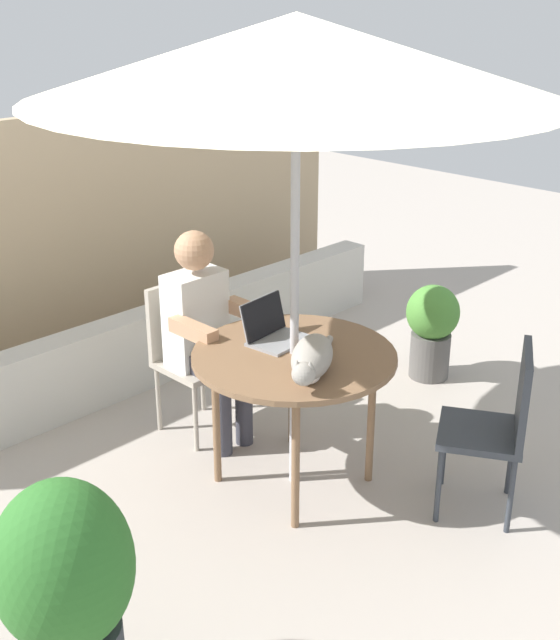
{
  "coord_description": "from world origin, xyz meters",
  "views": [
    {
      "loc": [
        -2.7,
        -2.57,
        2.48
      ],
      "look_at": [
        0.0,
        0.1,
        0.9
      ],
      "focal_mm": 45.97,
      "sensor_mm": 36.0,
      "label": 1
    }
  ],
  "objects_px": {
    "chair_empty": "(500,419)",
    "person_seated": "(204,326)",
    "potted_plant_by_chair": "(432,326)",
    "patio_table": "(294,364)",
    "laptop": "(271,329)",
    "potted_plant_near_fence": "(66,591)",
    "patio_umbrella": "(296,57)",
    "cat": "(311,359)",
    "chair_occupied": "(188,345)"
  },
  "relations": [
    {
      "from": "patio_table",
      "to": "chair_empty",
      "type": "height_order",
      "value": "chair_empty"
    },
    {
      "from": "chair_occupied",
      "to": "person_seated",
      "type": "distance_m",
      "value": 0.23
    },
    {
      "from": "potted_plant_by_chair",
      "to": "potted_plant_near_fence",
      "type": "bearing_deg",
      "value": -167.85
    },
    {
      "from": "patio_table",
      "to": "patio_umbrella",
      "type": "relative_size",
      "value": 0.43
    },
    {
      "from": "patio_umbrella",
      "to": "laptop",
      "type": "xyz_separation_m",
      "value": [
        0.04,
        0.2,
        -1.36
      ]
    },
    {
      "from": "potted_plant_by_chair",
      "to": "chair_occupied",
      "type": "bearing_deg",
      "value": 157.55
    },
    {
      "from": "chair_occupied",
      "to": "potted_plant_by_chair",
      "type": "distance_m",
      "value": 1.68
    },
    {
      "from": "chair_occupied",
      "to": "laptop",
      "type": "bearing_deg",
      "value": -86.92
    },
    {
      "from": "chair_occupied",
      "to": "potted_plant_near_fence",
      "type": "xyz_separation_m",
      "value": [
        -1.62,
        -1.32,
        0.01
      ]
    },
    {
      "from": "person_seated",
      "to": "patio_table",
      "type": "bearing_deg",
      "value": -90.0
    },
    {
      "from": "patio_table",
      "to": "chair_occupied",
      "type": "relative_size",
      "value": 1.17
    },
    {
      "from": "chair_occupied",
      "to": "potted_plant_near_fence",
      "type": "distance_m",
      "value": 2.09
    },
    {
      "from": "chair_empty",
      "to": "potted_plant_near_fence",
      "type": "bearing_deg",
      "value": 168.86
    },
    {
      "from": "chair_empty",
      "to": "laptop",
      "type": "height_order",
      "value": "laptop"
    },
    {
      "from": "patio_table",
      "to": "person_seated",
      "type": "relative_size",
      "value": 0.84
    },
    {
      "from": "patio_umbrella",
      "to": "cat",
      "type": "xyz_separation_m",
      "value": [
        -0.13,
        -0.23,
        -1.34
      ]
    },
    {
      "from": "patio_table",
      "to": "potted_plant_by_chair",
      "type": "height_order",
      "value": "patio_table"
    },
    {
      "from": "patio_table",
      "to": "laptop",
      "type": "distance_m",
      "value": 0.24
    },
    {
      "from": "chair_empty",
      "to": "laptop",
      "type": "xyz_separation_m",
      "value": [
        -0.47,
        1.09,
        0.29
      ]
    },
    {
      "from": "cat",
      "to": "potted_plant_near_fence",
      "type": "distance_m",
      "value": 1.55
    },
    {
      "from": "patio_umbrella",
      "to": "cat",
      "type": "distance_m",
      "value": 1.36
    },
    {
      "from": "person_seated",
      "to": "potted_plant_near_fence",
      "type": "bearing_deg",
      "value": -144.37
    },
    {
      "from": "chair_occupied",
      "to": "person_seated",
      "type": "relative_size",
      "value": 0.72
    },
    {
      "from": "patio_umbrella",
      "to": "person_seated",
      "type": "distance_m",
      "value": 1.64
    },
    {
      "from": "laptop",
      "to": "potted_plant_near_fence",
      "type": "xyz_separation_m",
      "value": [
        -1.66,
        -0.67,
        -0.28
      ]
    },
    {
      "from": "chair_occupied",
      "to": "chair_empty",
      "type": "height_order",
      "value": "same"
    },
    {
      "from": "patio_table",
      "to": "chair_occupied",
      "type": "distance_m",
      "value": 0.87
    },
    {
      "from": "patio_table",
      "to": "chair_occupied",
      "type": "bearing_deg",
      "value": 90.0
    },
    {
      "from": "person_seated",
      "to": "potted_plant_by_chair",
      "type": "relative_size",
      "value": 1.9
    },
    {
      "from": "patio_table",
      "to": "cat",
      "type": "xyz_separation_m",
      "value": [
        -0.13,
        -0.23,
        0.15
      ]
    },
    {
      "from": "chair_empty",
      "to": "person_seated",
      "type": "xyz_separation_m",
      "value": [
        -0.51,
        1.58,
        0.17
      ]
    },
    {
      "from": "patio_umbrella",
      "to": "patio_table",
      "type": "bearing_deg",
      "value": 0.0
    },
    {
      "from": "patio_umbrella",
      "to": "chair_occupied",
      "type": "xyz_separation_m",
      "value": [
        0.0,
        0.85,
        -1.65
      ]
    },
    {
      "from": "chair_empty",
      "to": "potted_plant_by_chair",
      "type": "distance_m",
      "value": 1.52
    },
    {
      "from": "patio_umbrella",
      "to": "chair_occupied",
      "type": "relative_size",
      "value": 2.73
    },
    {
      "from": "patio_table",
      "to": "chair_occupied",
      "type": "height_order",
      "value": "chair_occupied"
    },
    {
      "from": "person_seated",
      "to": "laptop",
      "type": "xyz_separation_m",
      "value": [
        0.04,
        -0.5,
        0.12
      ]
    },
    {
      "from": "chair_empty",
      "to": "potted_plant_by_chair",
      "type": "height_order",
      "value": "chair_empty"
    },
    {
      "from": "person_seated",
      "to": "cat",
      "type": "xyz_separation_m",
      "value": [
        -0.13,
        -0.93,
        0.14
      ]
    },
    {
      "from": "chair_empty",
      "to": "person_seated",
      "type": "distance_m",
      "value": 1.67
    },
    {
      "from": "chair_empty",
      "to": "person_seated",
      "type": "bearing_deg",
      "value": 107.85
    },
    {
      "from": "chair_occupied",
      "to": "laptop",
      "type": "relative_size",
      "value": 2.74
    },
    {
      "from": "patio_umbrella",
      "to": "cat",
      "type": "bearing_deg",
      "value": -118.56
    },
    {
      "from": "person_seated",
      "to": "laptop",
      "type": "bearing_deg",
      "value": -85.94
    },
    {
      "from": "person_seated",
      "to": "laptop",
      "type": "relative_size",
      "value": 3.79
    },
    {
      "from": "cat",
      "to": "person_seated",
      "type": "bearing_deg",
      "value": 82.3
    },
    {
      "from": "chair_occupied",
      "to": "cat",
      "type": "height_order",
      "value": "cat"
    },
    {
      "from": "chair_occupied",
      "to": "chair_empty",
      "type": "xyz_separation_m",
      "value": [
        0.51,
        -1.74,
        0.0
      ]
    },
    {
      "from": "patio_table",
      "to": "potted_plant_by_chair",
      "type": "bearing_deg",
      "value": 7.88
    },
    {
      "from": "potted_plant_by_chair",
      "to": "cat",
      "type": "bearing_deg",
      "value": -165.13
    }
  ]
}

